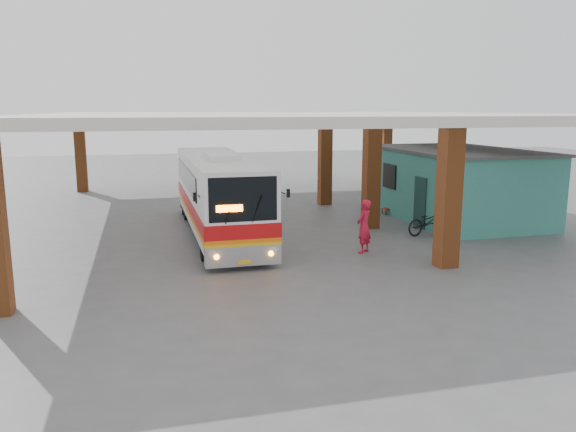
% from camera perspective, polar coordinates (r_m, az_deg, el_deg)
% --- Properties ---
extents(ground, '(90.00, 90.00, 0.00)m').
position_cam_1_polar(ground, '(19.72, 3.65, -3.40)').
color(ground, '#515154').
rests_on(ground, ground).
extents(brick_columns, '(20.10, 21.60, 4.35)m').
position_cam_1_polar(brick_columns, '(24.46, 3.23, 4.55)').
color(brick_columns, '#994E21').
rests_on(brick_columns, ground).
extents(canopy_roof, '(21.00, 23.00, 0.30)m').
position_cam_1_polar(canopy_roof, '(25.49, 0.22, 10.06)').
color(canopy_roof, beige).
rests_on(canopy_roof, brick_columns).
extents(shop_building, '(5.20, 8.20, 3.11)m').
position_cam_1_polar(shop_building, '(26.15, 16.68, 3.17)').
color(shop_building, '#327D76').
rests_on(shop_building, ground).
extents(coach_bus, '(2.37, 11.13, 3.24)m').
position_cam_1_polar(coach_bus, '(21.99, -7.08, 2.29)').
color(coach_bus, white).
rests_on(coach_bus, ground).
extents(motorcycle, '(2.10, 1.14, 1.05)m').
position_cam_1_polar(motorcycle, '(22.56, 14.09, -0.53)').
color(motorcycle, black).
rests_on(motorcycle, ground).
extents(pedestrian, '(0.80, 0.77, 1.84)m').
position_cam_1_polar(pedestrian, '(19.21, 7.73, -1.05)').
color(pedestrian, red).
rests_on(pedestrian, ground).
extents(red_chair, '(0.48, 0.48, 0.86)m').
position_cam_1_polar(red_chair, '(26.64, 10.30, 1.04)').
color(red_chair, red).
rests_on(red_chair, ground).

